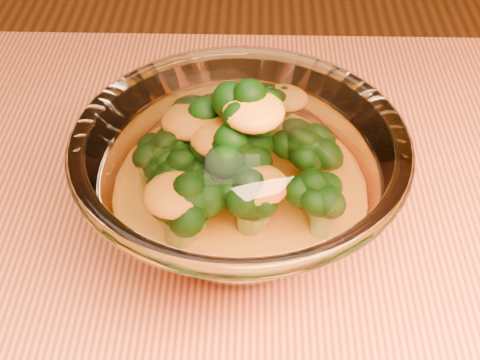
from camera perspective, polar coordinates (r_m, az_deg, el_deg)
glass_bowl at (r=0.45m, az=0.00°, el=-0.44°), size 0.22×0.22×0.10m
cheese_sauce at (r=0.46m, az=0.00°, el=-2.29°), size 0.12×0.12×0.03m
broccoli_heap at (r=0.44m, az=-0.48°, el=2.04°), size 0.13×0.14×0.09m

